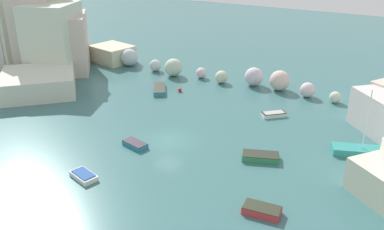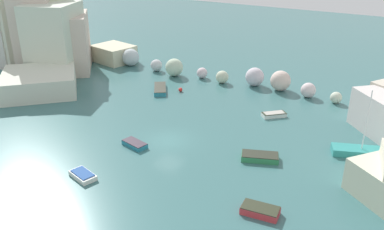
# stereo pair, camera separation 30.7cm
# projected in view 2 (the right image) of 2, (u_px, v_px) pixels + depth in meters

# --- Properties ---
(cove_water) EXTENTS (160.00, 160.00, 0.00)m
(cove_water) POSITION_uv_depth(u_px,v_px,m) (168.00, 140.00, 38.89)
(cove_water) COLOR #396868
(cove_water) RESTS_ON ground
(cliff_headland_left) EXTENTS (24.50, 23.94, 12.06)m
(cliff_headland_left) POSITION_uv_depth(u_px,v_px,m) (41.00, 36.00, 58.53)
(cliff_headland_left) COLOR beige
(cliff_headland_left) RESTS_ON ground
(rock_breakwater) EXTENTS (41.35, 4.51, 2.52)m
(rock_breakwater) POSITION_uv_depth(u_px,v_px,m) (222.00, 74.00, 53.95)
(rock_breakwater) COLOR silver
(rock_breakwater) RESTS_ON ground
(channel_buoy) EXTENTS (0.50, 0.50, 0.50)m
(channel_buoy) POSITION_uv_depth(u_px,v_px,m) (180.00, 90.00, 50.94)
(channel_buoy) COLOR red
(channel_buoy) RESTS_ON cove_water
(moored_boat_0) EXTENTS (2.59, 2.57, 0.47)m
(moored_boat_0) POSITION_uv_depth(u_px,v_px,m) (274.00, 114.00, 43.93)
(moored_boat_0) COLOR silver
(moored_boat_0) RESTS_ON cove_water
(moored_boat_1) EXTENTS (3.57, 4.22, 0.53)m
(moored_boat_1) POSITION_uv_depth(u_px,v_px,m) (160.00, 89.00, 51.17)
(moored_boat_1) COLOR teal
(moored_boat_1) RESTS_ON cove_water
(moored_boat_2) EXTENTS (5.23, 3.30, 6.10)m
(moored_boat_2) POSITION_uv_depth(u_px,v_px,m) (361.00, 151.00, 36.21)
(moored_boat_2) COLOR teal
(moored_boat_2) RESTS_ON cove_water
(moored_boat_3) EXTENTS (2.75, 1.63, 0.57)m
(moored_boat_3) POSITION_uv_depth(u_px,v_px,m) (260.00, 211.00, 28.54)
(moored_boat_3) COLOR #CA353B
(moored_boat_3) RESTS_ON cove_water
(moored_boat_4) EXTENTS (3.50, 2.55, 0.56)m
(moored_boat_4) POSITION_uv_depth(u_px,v_px,m) (260.00, 157.00, 35.45)
(moored_boat_4) COLOR #318952
(moored_boat_4) RESTS_ON cove_water
(moored_boat_5) EXTENTS (2.60, 1.82, 0.47)m
(moored_boat_5) POSITION_uv_depth(u_px,v_px,m) (83.00, 175.00, 32.85)
(moored_boat_5) COLOR white
(moored_boat_5) RESTS_ON cove_water
(moored_boat_6) EXTENTS (2.62, 1.65, 0.45)m
(moored_boat_6) POSITION_uv_depth(u_px,v_px,m) (135.00, 144.00, 37.75)
(moored_boat_6) COLOR teal
(moored_boat_6) RESTS_ON cove_water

